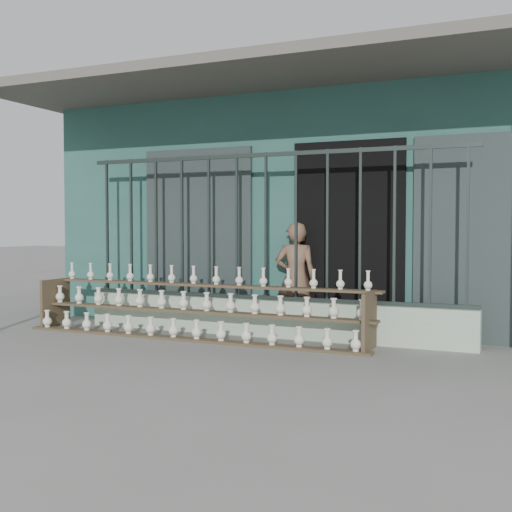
% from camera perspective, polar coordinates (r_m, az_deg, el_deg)
% --- Properties ---
extents(ground, '(60.00, 60.00, 0.00)m').
position_cam_1_polar(ground, '(6.78, -3.42, -8.83)').
color(ground, slate).
extents(workshop_building, '(7.40, 6.60, 3.21)m').
position_cam_1_polar(workshop_building, '(10.59, 7.04, 4.08)').
color(workshop_building, '#28554E').
rests_on(workshop_building, ground).
extents(parapet_wall, '(5.00, 0.20, 0.45)m').
position_cam_1_polar(parapet_wall, '(7.90, 0.87, -5.53)').
color(parapet_wall, '#ADC8AB').
rests_on(parapet_wall, ground).
extents(security_fence, '(5.00, 0.04, 1.80)m').
position_cam_1_polar(security_fence, '(7.82, 0.88, 2.64)').
color(security_fence, '#283330').
rests_on(security_fence, parapet_wall).
extents(shelf_rack, '(4.50, 0.68, 0.85)m').
position_cam_1_polar(shelf_rack, '(7.85, -5.49, -4.58)').
color(shelf_rack, brown).
rests_on(shelf_rack, ground).
extents(elderly_woman, '(0.59, 0.48, 1.40)m').
position_cam_1_polar(elderly_woman, '(8.05, 3.55, -1.98)').
color(elderly_woman, brown).
rests_on(elderly_woman, ground).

